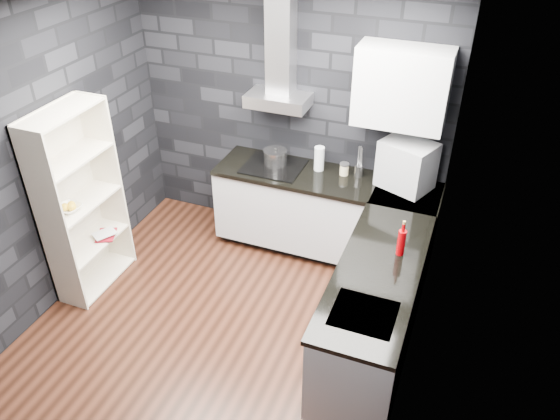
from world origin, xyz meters
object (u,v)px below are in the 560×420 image
Objects in this scene: glass_vase at (319,159)px; appliance_garage at (407,165)px; storage_jar at (344,170)px; fruit_bowl at (69,208)px; bookshelf at (81,203)px; pot at (275,158)px; red_bottle at (401,243)px; utensil_crock at (359,171)px.

appliance_garage is at bearing -0.82° from glass_vase.
storage_jar reaches higher than fruit_bowl.
storage_jar is at bearing 36.09° from fruit_bowl.
bookshelf is at bearing -130.77° from appliance_garage.
pot is 1.30m from appliance_garage.
bookshelf is 0.15m from fruit_bowl.
pot is 0.94× the size of glass_vase.
red_bottle is 0.12× the size of bookshelf.
appliance_garage is 1.07m from red_bottle.
red_bottle is (0.16, -1.05, -0.12)m from appliance_garage.
storage_jar is 0.23× the size of appliance_garage.
appliance_garage is 2.99m from bookshelf.
appliance_garage is 2.27× the size of fruit_bowl.
utensil_crock is at bearing 5.86° from pot.
utensil_crock is 0.06× the size of bookshelf.
fruit_bowl is (-2.82, -0.45, -0.07)m from red_bottle.
glass_vase reaches higher than pot.
appliance_garage is (0.59, -0.01, 0.17)m from storage_jar.
red_bottle is at bearing -60.48° from utensil_crock.
glass_vase is 0.86m from appliance_garage.
pot reaches higher than fruit_bowl.
fruit_bowl is (-1.81, -1.51, -0.09)m from glass_vase.
glass_vase is 1.21× the size of fruit_bowl.
appliance_garage reaches higher than storage_jar.
pot is 0.13× the size of bookshelf.
glass_vase is 1.12× the size of red_bottle.
utensil_crock is at bearing 11.14° from storage_jar.
red_bottle reaches higher than pot.
glass_vase is at bearing 8.32° from pot.
glass_vase is at bearing 54.65° from bookshelf.
red_bottle is at bearing 9.10° from fruit_bowl.
bookshelf is (-1.81, -1.37, -0.12)m from glass_vase.
bookshelf reaches higher than pot.
pot is 2.02× the size of utensil_crock.
storage_jar is 0.61m from appliance_garage.
pot is 1.14× the size of fruit_bowl.
appliance_garage is 0.26× the size of bookshelf.
pot is 2.17× the size of storage_jar.
red_bottle is (1.45, -1.00, 0.03)m from pot.
utensil_crock is 1.25m from red_bottle.
glass_vase is 1.47m from red_bottle.
bookshelf is (-2.66, -1.36, -0.22)m from appliance_garage.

